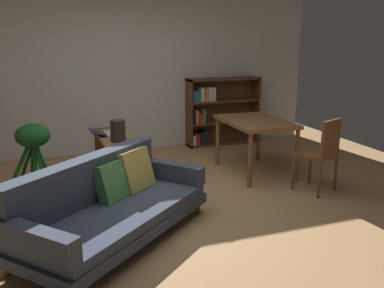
% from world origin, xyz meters
% --- Properties ---
extents(ground_plane, '(8.16, 8.16, 0.00)m').
position_xyz_m(ground_plane, '(0.00, 0.00, 0.00)').
color(ground_plane, tan).
extents(back_wall_panel, '(6.80, 0.10, 2.70)m').
position_xyz_m(back_wall_panel, '(0.00, 2.70, 1.35)').
color(back_wall_panel, silver).
rests_on(back_wall_panel, ground_plane).
extents(fabric_couch, '(2.08, 1.96, 0.75)m').
position_xyz_m(fabric_couch, '(-0.65, -0.41, 0.34)').
color(fabric_couch, brown).
rests_on(fabric_couch, ground_plane).
extents(media_console, '(0.43, 1.20, 0.59)m').
position_xyz_m(media_console, '(-0.28, 1.20, 0.28)').
color(media_console, olive).
rests_on(media_console, ground_plane).
extents(open_laptop, '(0.42, 0.35, 0.08)m').
position_xyz_m(open_laptop, '(-0.37, 1.37, 0.61)').
color(open_laptop, silver).
rests_on(open_laptop, media_console).
extents(desk_speaker, '(0.18, 0.18, 0.27)m').
position_xyz_m(desk_speaker, '(-0.30, 0.94, 0.72)').
color(desk_speaker, '#2D2823').
rests_on(desk_speaker, media_console).
extents(potted_floor_plant, '(0.48, 0.49, 0.89)m').
position_xyz_m(potted_floor_plant, '(-1.29, 0.91, 0.51)').
color(potted_floor_plant, brown).
rests_on(potted_floor_plant, ground_plane).
extents(dining_table, '(0.78, 1.13, 0.75)m').
position_xyz_m(dining_table, '(1.56, 0.85, 0.66)').
color(dining_table, brown).
rests_on(dining_table, ground_plane).
extents(dining_chair_near, '(0.53, 0.52, 0.92)m').
position_xyz_m(dining_chair_near, '(1.95, -0.10, 0.52)').
color(dining_chair_near, brown).
rests_on(dining_chair_near, ground_plane).
extents(bookshelf, '(1.30, 0.29, 1.16)m').
position_xyz_m(bookshelf, '(1.73, 2.53, 0.58)').
color(bookshelf, '#56351E').
rests_on(bookshelf, ground_plane).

